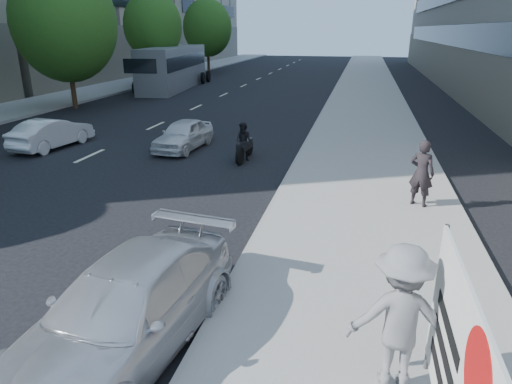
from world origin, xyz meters
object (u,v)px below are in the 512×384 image
(white_sedan_near, at_px, (183,135))
(white_sedan_mid, at_px, (52,133))
(pedestrian_woman, at_px, (422,173))
(motorcycle, at_px, (244,144))
(bus, at_px, (174,68))
(protest_banner, at_px, (456,369))
(jogger, at_px, (400,318))
(parked_sedan, at_px, (126,309))

(white_sedan_near, distance_m, white_sedan_mid, 5.46)
(pedestrian_woman, xyz_separation_m, white_sedan_near, (-8.66, 4.89, -0.45))
(pedestrian_woman, bearing_deg, motorcycle, -7.11)
(motorcycle, relative_size, bus, 0.17)
(protest_banner, bearing_deg, motorcycle, 113.85)
(jogger, relative_size, protest_banner, 0.66)
(protest_banner, bearing_deg, white_sedan_near, 121.91)
(protest_banner, relative_size, white_sedan_near, 0.87)
(bus, bearing_deg, parked_sedan, -74.99)
(pedestrian_woman, bearing_deg, jogger, 107.78)
(pedestrian_woman, bearing_deg, protest_banner, 112.08)
(protest_banner, height_order, white_sedan_mid, protest_banner)
(protest_banner, height_order, white_sedan_near, protest_banner)
(jogger, bearing_deg, pedestrian_woman, -103.73)
(white_sedan_near, height_order, bus, bus)
(pedestrian_woman, relative_size, parked_sedan, 0.38)
(pedestrian_woman, relative_size, motorcycle, 0.88)
(pedestrian_woman, xyz_separation_m, white_sedan_mid, (-14.04, 3.91, -0.44))
(parked_sedan, xyz_separation_m, motorcycle, (-0.93, 10.77, -0.05))
(jogger, bearing_deg, white_sedan_near, -62.75)
(white_sedan_mid, bearing_deg, white_sedan_near, -161.86)
(parked_sedan, xyz_separation_m, white_sedan_near, (-3.76, 11.87, -0.09))
(jogger, height_order, parked_sedan, jogger)
(protest_banner, distance_m, bus, 36.22)
(jogger, height_order, white_sedan_near, jogger)
(parked_sedan, relative_size, motorcycle, 2.32)
(white_sedan_near, xyz_separation_m, motorcycle, (2.83, -1.09, 0.04))
(jogger, distance_m, bus, 35.01)
(parked_sedan, xyz_separation_m, white_sedan_mid, (-9.14, 10.88, -0.08))
(motorcycle, bearing_deg, parked_sedan, -79.59)
(protest_banner, distance_m, white_sedan_mid, 18.09)
(jogger, relative_size, white_sedan_near, 0.58)
(jogger, bearing_deg, white_sedan_mid, -45.45)
(protest_banner, bearing_deg, parked_sedan, 165.09)
(jogger, height_order, white_sedan_mid, jogger)
(white_sedan_near, bearing_deg, motorcycle, -16.28)
(white_sedan_mid, xyz_separation_m, motorcycle, (8.21, -0.11, 0.03))
(white_sedan_near, bearing_deg, protest_banner, -53.29)
(pedestrian_woman, xyz_separation_m, parked_sedan, (-4.90, -6.97, -0.36))
(protest_banner, height_order, motorcycle, protest_banner)
(pedestrian_woman, relative_size, white_sedan_mid, 0.49)
(jogger, relative_size, bus, 0.17)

